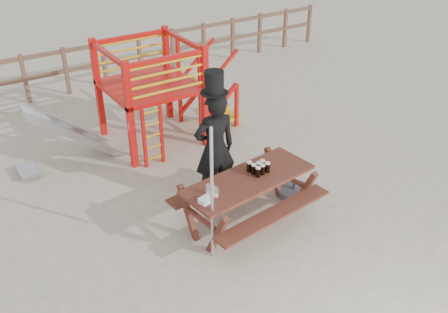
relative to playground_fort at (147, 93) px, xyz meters
The scene contains 10 objects.
ground 3.74m from the playground_fort, 91.99° to the right, with size 60.00×60.00×0.00m, color beige.
back_fence 3.44m from the playground_fort, 92.08° to the left, with size 15.09×0.09×1.20m.
playground_fort is the anchor object (origin of this frame).
picnic_table 3.43m from the playground_fort, 88.77° to the right, with size 2.30×1.71×0.83m.
man_with_hat 2.55m from the playground_fort, 90.43° to the right, with size 0.77×0.56×2.33m.
metal_pole 3.88m from the playground_fort, 102.54° to the right, with size 0.05×0.05×2.13m, color #B2B2B7.
parasol_base 3.57m from the playground_fort, 69.56° to the right, with size 0.59×0.59×0.25m.
paper_bag 3.68m from the playground_fort, 102.98° to the right, with size 0.18×0.14×0.08m, color white.
stout_pints 3.36m from the playground_fort, 84.99° to the right, with size 0.30×0.29×0.17m.
empty_glasses 3.52m from the playground_fort, 100.43° to the right, with size 0.13×0.20×0.15m.
Camera 1 is at (-3.67, -5.02, 4.97)m, focal length 40.00 mm.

